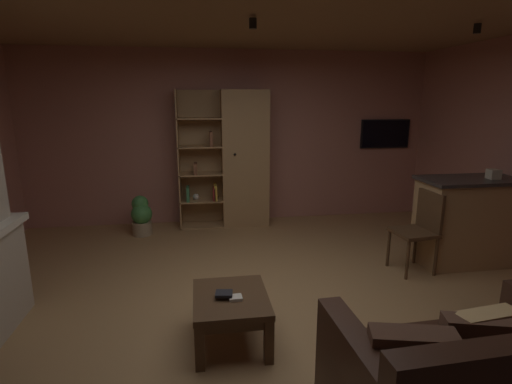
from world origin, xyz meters
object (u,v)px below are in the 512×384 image
Objects in this scene: tissue_box at (494,174)px; coffee_table at (231,305)px; table_book_1 at (224,294)px; wall_mounted_tv at (385,134)px; bookshelf_cabinet at (239,160)px; kitchen_bar_counter at (476,221)px; table_book_0 at (236,298)px; potted_floor_plant at (141,216)px; dining_chair at (420,226)px.

tissue_box reaches higher than coffee_table.
table_book_1 is 4.50m from wall_mounted_tv.
bookshelf_cabinet is 3.19m from table_book_1.
kitchen_bar_counter is 13.71× the size of table_book_0.
bookshelf_cabinet reaches higher than coffee_table.
kitchen_bar_counter is 3.29m from table_book_1.
tissue_box is (2.70, -1.96, 0.07)m from bookshelf_cabinet.
table_book_1 is at bearing -160.21° from tissue_box.
potted_floor_plant reaches higher than table_book_0.
dining_chair is 3.71m from potted_floor_plant.
table_book_1 is at bearing -70.45° from potted_floor_plant.
kitchen_bar_counter is 0.79m from dining_chair.
wall_mounted_tv is (2.44, 0.21, 0.35)m from bookshelf_cabinet.
kitchen_bar_counter is 2.03× the size of coffee_table.
bookshelf_cabinet is 15.61× the size of table_book_1.
tissue_box reaches higher than table_book_0.
wall_mounted_tv is at bearing 7.49° from potted_floor_plant.
potted_floor_plant is 0.69× the size of wall_mounted_tv.
potted_floor_plant reaches higher than table_book_1.
wall_mounted_tv reaches higher than table_book_1.
coffee_table is 2.48m from dining_chair.
table_book_0 is 4.47m from wall_mounted_tv.
kitchen_bar_counter is 3.22m from table_book_0.
table_book_1 is 0.14× the size of dining_chair.
table_book_1 is (-0.05, -0.02, 0.12)m from coffee_table.
table_book_0 is (-2.98, -1.23, -0.10)m from kitchen_bar_counter.
dining_chair is (-0.78, -0.12, 0.01)m from kitchen_bar_counter.
coffee_table is at bearing -154.72° from dining_chair.
bookshelf_cabinet is 2.48m from wall_mounted_tv.
kitchen_bar_counter is at bearing -85.63° from wall_mounted_tv.
table_book_1 reaches higher than table_book_0.
bookshelf_cabinet is 3.26m from kitchen_bar_counter.
bookshelf_cabinet is 3.21m from table_book_0.
bookshelf_cabinet reaches higher than table_book_1.
table_book_0 is at bearing -157.51° from kitchen_bar_counter.
table_book_0 is at bearing -96.76° from bookshelf_cabinet.
table_book_1 is at bearing -131.25° from wall_mounted_tv.
table_book_0 is 2.47m from dining_chair.
table_book_1 is 2.97m from potted_floor_plant.
coffee_table is at bearing 119.56° from table_book_0.
wall_mounted_tv is at bearing 94.37° from kitchen_bar_counter.
wall_mounted_tv is (3.90, 0.51, 1.08)m from potted_floor_plant.
bookshelf_cabinet is at bearing 143.88° from kitchen_bar_counter.
dining_chair is (-0.88, -0.06, -0.56)m from tissue_box.
bookshelf_cabinet is at bearing 132.08° from dining_chair.
bookshelf_cabinet is 3.34m from tissue_box.
potted_floor_plant is (-4.15, 1.66, -0.80)m from tissue_box.
potted_floor_plant is (-0.99, 2.80, -0.15)m from table_book_1.
table_book_0 is at bearing -60.44° from coffee_table.
dining_chair is at bearing 26.84° from table_book_0.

